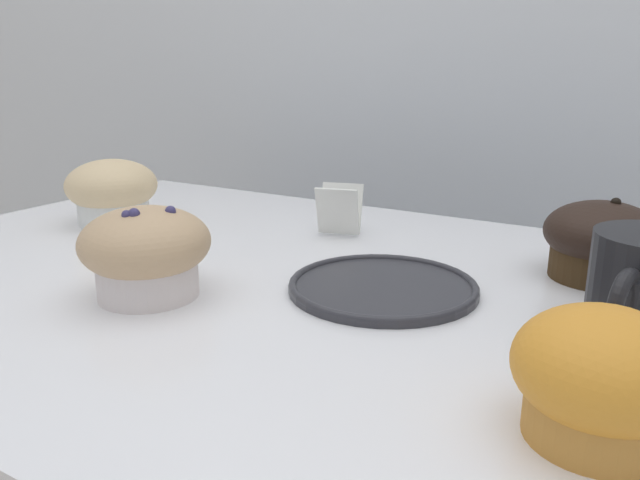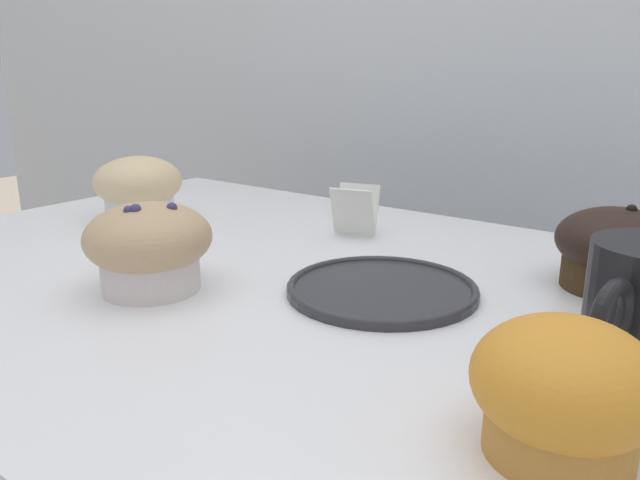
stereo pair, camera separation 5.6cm
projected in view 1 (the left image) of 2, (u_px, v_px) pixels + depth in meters
wall_back at (486, 194)px, 1.09m from camera, size 3.20×0.10×1.80m
muffin_front_center at (146, 251)px, 0.54m from camera, size 0.11×0.11×0.08m
muffin_back_left at (601, 378)px, 0.33m from camera, size 0.10×0.10×0.08m
muffin_back_right at (112, 191)px, 0.79m from camera, size 0.11×0.11×0.08m
muffin_front_left at (601, 241)px, 0.59m from camera, size 0.11×0.11×0.08m
serving_plate at (383, 286)px, 0.56m from camera, size 0.17×0.17×0.01m
price_card at (339, 210)px, 0.74m from camera, size 0.06×0.05×0.06m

